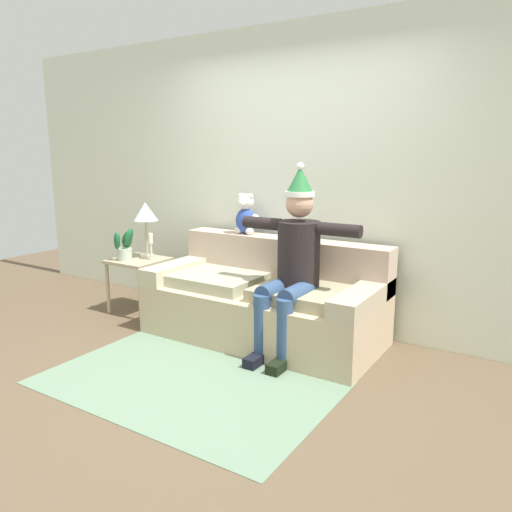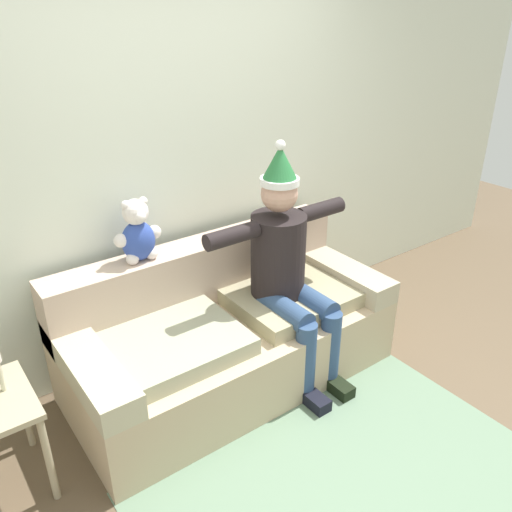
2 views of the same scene
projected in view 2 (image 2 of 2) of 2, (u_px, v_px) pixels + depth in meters
ground_plane at (335, 472)px, 2.74m from camera, size 10.00×10.00×0.00m
back_wall at (174, 154)px, 3.26m from camera, size 7.00×0.10×2.70m
couch at (227, 332)px, 3.32m from camera, size 2.01×0.93×0.84m
person_seated at (288, 265)px, 3.19m from camera, size 1.02×0.77×1.51m
teddy_bear at (138, 233)px, 3.02m from camera, size 0.29×0.17×0.38m
area_rug at (344, 479)px, 2.69m from camera, size 2.02×1.28×0.01m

